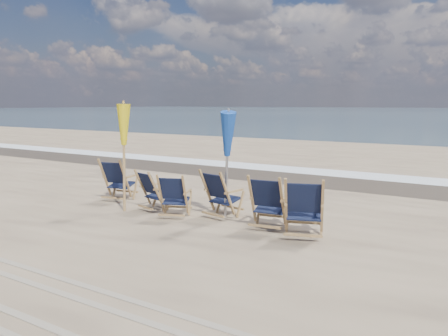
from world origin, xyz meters
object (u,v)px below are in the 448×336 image
at_px(beach_chair_2, 185,196).
at_px(beach_chair_4, 282,204).
at_px(beach_chair_3, 227,196).
at_px(beach_chair_5, 322,209).
at_px(beach_chair_1, 156,192).
at_px(umbrella_yellow, 123,131).
at_px(beach_chair_0, 126,181).
at_px(umbrella_blue, 227,138).

relative_size(beach_chair_2, beach_chair_4, 0.89).
xyz_separation_m(beach_chair_3, beach_chair_5, (1.99, -0.26, 0.04)).
height_order(beach_chair_3, beach_chair_5, beach_chair_5).
bearing_deg(beach_chair_2, beach_chair_1, -27.26).
distance_m(beach_chair_4, umbrella_yellow, 3.72).
xyz_separation_m(beach_chair_0, beach_chair_4, (4.07, -0.32, 0.00)).
bearing_deg(umbrella_yellow, beach_chair_1, 17.05).
relative_size(beach_chair_3, beach_chair_5, 0.92).
xyz_separation_m(beach_chair_1, beach_chair_5, (3.59, -0.03, 0.09)).
xyz_separation_m(beach_chair_5, umbrella_yellow, (-4.27, -0.18, 1.18)).
bearing_deg(beach_chair_5, beach_chair_4, -26.61).
distance_m(beach_chair_0, beach_chair_3, 2.85).
relative_size(beach_chair_3, umbrella_yellow, 0.44).
xyz_separation_m(umbrella_yellow, umbrella_blue, (2.25, 0.46, -0.09)).
bearing_deg(umbrella_yellow, beach_chair_4, 4.62).
distance_m(beach_chair_2, umbrella_yellow, 1.96).
distance_m(beach_chair_3, beach_chair_5, 2.01).
relative_size(beach_chair_4, umbrella_yellow, 0.46).
distance_m(beach_chair_2, umbrella_blue, 1.43).
bearing_deg(beach_chair_3, umbrella_blue, -28.78).
xyz_separation_m(beach_chair_0, beach_chair_1, (1.24, -0.40, -0.06)).
bearing_deg(beach_chair_3, beach_chair_2, 33.20).
distance_m(beach_chair_1, beach_chair_5, 3.59).
xyz_separation_m(beach_chair_2, umbrella_blue, (0.75, 0.35, 1.17)).
relative_size(beach_chair_1, beach_chair_5, 0.83).
height_order(beach_chair_1, beach_chair_4, beach_chair_4).
height_order(beach_chair_1, beach_chair_3, beach_chair_3).
relative_size(beach_chair_2, umbrella_blue, 0.42).
bearing_deg(umbrella_blue, beach_chair_1, -170.77).
xyz_separation_m(beach_chair_0, umbrella_blue, (2.81, -0.14, 1.12)).
height_order(beach_chair_2, umbrella_yellow, umbrella_yellow).
height_order(umbrella_yellow, umbrella_blue, umbrella_yellow).
bearing_deg(umbrella_blue, beach_chair_5, -7.99).
bearing_deg(beach_chair_2, umbrella_blue, -176.01).
bearing_deg(umbrella_yellow, beach_chair_2, 4.48).
bearing_deg(beach_chair_4, beach_chair_1, -6.03).
bearing_deg(beach_chair_4, beach_chair_2, -2.81).
distance_m(beach_chair_1, beach_chair_2, 0.82).
bearing_deg(beach_chair_0, beach_chair_3, 165.93).
relative_size(beach_chair_4, umbrella_blue, 0.48).
relative_size(beach_chair_1, beach_chair_4, 0.87).
bearing_deg(beach_chair_1, beach_chair_2, -172.14).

